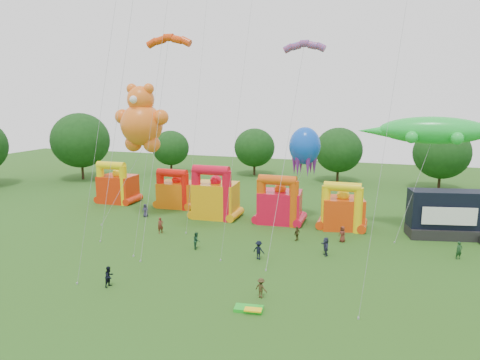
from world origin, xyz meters
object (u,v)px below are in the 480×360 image
(bouncy_castle_0, at_px, (117,186))
(bouncy_castle_2, at_px, (215,197))
(octopus_kite, at_px, (297,173))
(spectator_0, at_px, (145,210))
(teddy_bear_kite, at_px, (133,149))
(gecko_kite, at_px, (422,164))
(spectator_4, at_px, (297,234))
(stage_trailer, at_px, (447,215))

(bouncy_castle_0, relative_size, bouncy_castle_2, 0.89)
(octopus_kite, height_order, spectator_0, octopus_kite)
(teddy_bear_kite, xyz_separation_m, gecko_kite, (32.14, 4.27, -0.86))
(spectator_4, bearing_deg, gecko_kite, 143.06)
(stage_trailer, xyz_separation_m, spectator_0, (-34.61, -3.21, -1.63))
(bouncy_castle_0, height_order, spectator_4, bouncy_castle_0)
(gecko_kite, distance_m, spectator_0, 32.61)
(bouncy_castle_0, distance_m, gecko_kite, 39.94)
(bouncy_castle_2, distance_m, teddy_bear_kite, 11.42)
(stage_trailer, height_order, gecko_kite, gecko_kite)
(stage_trailer, distance_m, octopus_kite, 16.82)
(octopus_kite, bearing_deg, bouncy_castle_0, 177.33)
(stage_trailer, xyz_separation_m, gecko_kite, (-2.89, -0.31, 5.36))
(gecko_kite, bearing_deg, teddy_bear_kite, -172.43)
(bouncy_castle_0, relative_size, gecko_kite, 0.42)
(teddy_bear_kite, bearing_deg, octopus_kite, 16.90)
(bouncy_castle_2, height_order, stage_trailer, bouncy_castle_2)
(bouncy_castle_0, relative_size, octopus_kite, 0.53)
(teddy_bear_kite, relative_size, octopus_kite, 1.44)
(bouncy_castle_2, distance_m, spectator_0, 8.93)
(teddy_bear_kite, relative_size, gecko_kite, 1.15)
(teddy_bear_kite, relative_size, spectator_0, 9.95)
(gecko_kite, height_order, octopus_kite, gecko_kite)
(teddy_bear_kite, xyz_separation_m, spectator_0, (0.43, 1.38, -7.85))
(bouncy_castle_2, bearing_deg, bouncy_castle_0, 169.79)
(teddy_bear_kite, height_order, octopus_kite, teddy_bear_kite)
(stage_trailer, distance_m, spectator_4, 16.21)
(bouncy_castle_2, xyz_separation_m, spectator_4, (11.38, -5.62, -1.78))
(bouncy_castle_2, height_order, spectator_0, bouncy_castle_2)
(spectator_0, bearing_deg, teddy_bear_kite, -121.55)
(gecko_kite, distance_m, octopus_kite, 13.73)
(gecko_kite, height_order, spectator_0, gecko_kite)
(stage_trailer, bearing_deg, octopus_kite, 176.29)
(stage_trailer, bearing_deg, bouncy_castle_2, -178.63)
(spectator_0, bearing_deg, bouncy_castle_2, 2.71)
(bouncy_castle_2, height_order, octopus_kite, octopus_kite)
(spectator_4, bearing_deg, bouncy_castle_0, -80.51)
(bouncy_castle_0, height_order, octopus_kite, octopus_kite)
(bouncy_castle_2, relative_size, spectator_4, 4.36)
(bouncy_castle_0, relative_size, spectator_0, 3.65)
(octopus_kite, bearing_deg, spectator_4, -77.97)
(spectator_4, bearing_deg, stage_trailer, 139.50)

